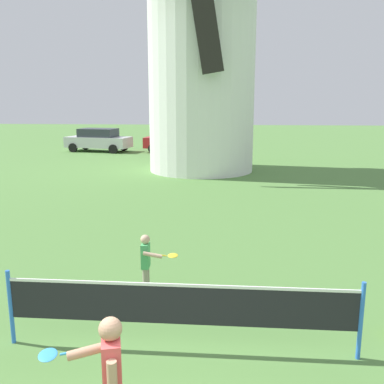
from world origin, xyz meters
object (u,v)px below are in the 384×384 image
(parked_car_red, at_px, (177,140))
(player_near, at_px, (110,380))
(tennis_net, at_px, (180,305))
(player_far, at_px, (147,261))
(parked_car_silver, at_px, (98,140))
(windmill, at_px, (202,40))

(parked_car_red, bearing_deg, player_near, -84.77)
(tennis_net, relative_size, parked_car_red, 1.10)
(player_far, height_order, parked_car_red, parked_car_red)
(parked_car_silver, distance_m, parked_car_red, 5.40)
(parked_car_silver, bearing_deg, windmill, -45.37)
(tennis_net, distance_m, parked_car_red, 23.56)
(tennis_net, xyz_separation_m, parked_car_silver, (-8.17, 23.42, 0.13))
(player_near, bearing_deg, parked_car_red, 95.23)
(windmill, height_order, player_far, windmill)
(windmill, distance_m, parked_car_silver, 11.95)
(windmill, distance_m, player_near, 18.48)
(tennis_net, bearing_deg, player_far, 114.03)
(windmill, height_order, parked_car_silver, windmill)
(windmill, height_order, player_near, windmill)
(windmill, xyz_separation_m, player_far, (-0.10, -14.09, -5.58))
(tennis_net, xyz_separation_m, player_near, (-0.46, -1.84, 0.14))
(parked_car_silver, relative_size, parked_car_red, 1.03)
(windmill, height_order, tennis_net, windmill)
(parked_car_silver, bearing_deg, tennis_net, -70.77)
(windmill, bearing_deg, parked_car_silver, 134.63)
(player_far, bearing_deg, parked_car_silver, 108.83)
(player_far, relative_size, parked_car_silver, 0.24)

